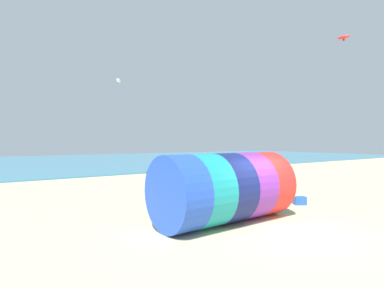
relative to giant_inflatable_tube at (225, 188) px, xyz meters
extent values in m
plane|color=#CCBA8C|center=(1.04, -1.95, -1.21)|extent=(120.00, 120.00, 0.00)
cube|color=teal|center=(1.04, 36.03, -1.16)|extent=(120.00, 40.00, 0.10)
cylinder|color=blue|center=(-2.01, -0.07, 0.00)|extent=(1.08, 2.45, 2.42)
cylinder|color=teal|center=(-1.02, -0.04, 0.00)|extent=(1.08, 2.45, 2.42)
cylinder|color=navy|center=(-0.03, 0.00, 0.00)|extent=(1.08, 2.45, 2.42)
cylinder|color=purple|center=(0.97, 0.04, 0.00)|extent=(1.08, 2.45, 2.42)
cylinder|color=red|center=(1.96, 0.07, 0.00)|extent=(1.08, 2.45, 2.42)
cylinder|color=black|center=(2.47, 0.09, 0.00)|extent=(0.14, 2.23, 2.23)
cylinder|color=black|center=(3.78, 1.04, -0.81)|extent=(0.24, 0.24, 0.79)
cube|color=white|center=(3.78, 1.04, -0.12)|extent=(0.41, 0.32, 0.60)
sphere|color=#9E7051|center=(3.78, 1.04, 0.31)|extent=(0.22, 0.22, 0.22)
ellipsoid|color=white|center=(0.99, 12.93, 6.04)|extent=(0.73, 0.90, 0.36)
cube|color=gray|center=(0.99, 12.93, 5.86)|extent=(0.07, 0.11, 0.21)
ellipsoid|color=red|center=(9.86, 1.20, 7.55)|extent=(0.45, 0.70, 0.28)
cube|color=maroon|center=(9.86, 1.20, 7.41)|extent=(0.04, 0.09, 0.17)
cylinder|color=black|center=(3.86, 9.07, -0.79)|extent=(0.24, 0.24, 0.85)
cube|color=white|center=(3.86, 9.07, -0.04)|extent=(0.41, 0.32, 0.64)
sphere|color=tan|center=(3.86, 9.07, 0.41)|extent=(0.23, 0.23, 0.23)
cube|color=#2659B2|center=(4.67, 0.32, -1.03)|extent=(0.63, 0.56, 0.36)
camera|label=1|loc=(-6.85, -7.99, 1.61)|focal=28.00mm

